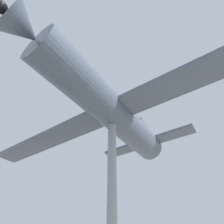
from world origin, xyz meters
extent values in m
cylinder|color=#999EA3|center=(0.00, 0.00, 3.58)|extent=(0.42, 0.42, 7.16)
cylinder|color=#4C5666|center=(0.00, 0.00, 8.08)|extent=(4.02, 10.44, 1.84)
cube|color=#4C5666|center=(0.00, 0.00, 8.08)|extent=(21.43, 6.27, 0.18)
cube|color=#4C5666|center=(0.98, -4.42, 8.22)|extent=(6.96, 2.47, 0.18)
cube|color=#4C5666|center=(0.98, -4.42, 9.24)|extent=(0.41, 1.11, 1.95)
cone|color=#4C5666|center=(-1.25, 5.63, 8.08)|extent=(1.80, 1.56, 1.57)
sphere|color=black|center=(-1.42, 6.41, 8.08)|extent=(0.44, 0.44, 0.44)
camera|label=1|loc=(-5.56, 5.24, 1.71)|focal=28.00mm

